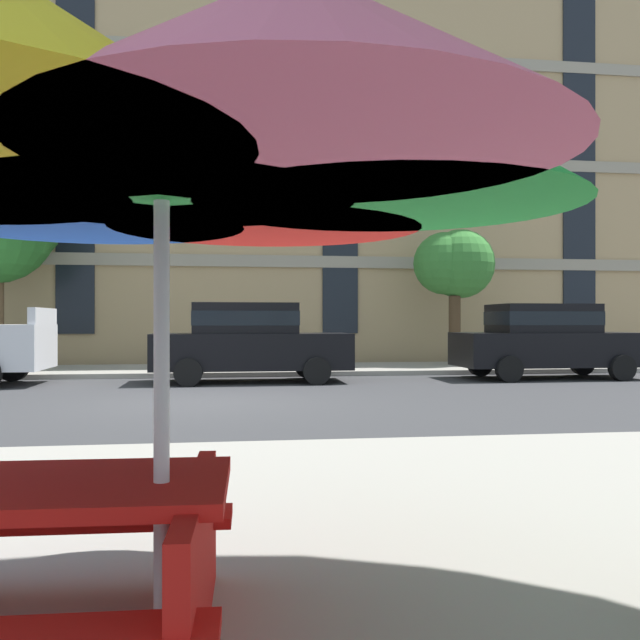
% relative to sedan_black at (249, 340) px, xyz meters
% --- Properties ---
extents(ground_plane, '(120.00, 120.00, 0.00)m').
position_rel_sedan_black_xyz_m(ground_plane, '(-0.97, -3.70, -0.95)').
color(ground_plane, '#38383A').
extents(sidewalk_far, '(56.00, 3.60, 0.12)m').
position_rel_sedan_black_xyz_m(sidewalk_far, '(-0.97, 3.10, -0.89)').
color(sidewalk_far, '#9E998E').
rests_on(sidewalk_far, ground).
extents(apartment_building, '(47.22, 12.08, 16.00)m').
position_rel_sedan_black_xyz_m(apartment_building, '(-0.97, 11.29, 7.05)').
color(apartment_building, tan).
rests_on(apartment_building, ground).
extents(sedan_black, '(4.40, 1.98, 1.78)m').
position_rel_sedan_black_xyz_m(sedan_black, '(0.00, 0.00, 0.00)').
color(sedan_black, black).
rests_on(sedan_black, ground).
extents(sedan_black_midblock, '(4.40, 1.98, 1.78)m').
position_rel_sedan_black_xyz_m(sedan_black_midblock, '(7.08, 0.00, 0.00)').
color(sedan_black_midblock, black).
rests_on(sedan_black_midblock, ground).
extents(street_tree_middle, '(2.35, 2.01, 4.04)m').
position_rel_sedan_black_xyz_m(street_tree_middle, '(6.03, 3.61, 2.06)').
color(street_tree_middle, '#4C3823').
rests_on(street_tree_middle, ground).
extents(patio_umbrella, '(3.30, 3.06, 2.43)m').
position_rel_sedan_black_xyz_m(patio_umbrella, '(-0.76, -12.70, 1.15)').
color(patio_umbrella, silver).
rests_on(patio_umbrella, ground).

